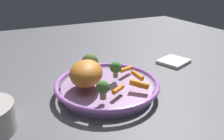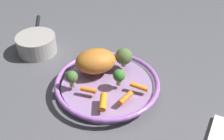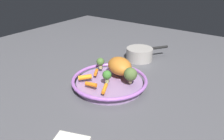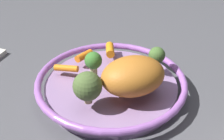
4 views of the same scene
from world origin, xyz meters
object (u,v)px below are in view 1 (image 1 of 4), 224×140
at_px(roast_chicken_piece, 86,73).
at_px(broccoli_floret_edge, 90,62).
at_px(baby_carrot_right, 126,69).
at_px(baby_carrot_left, 139,84).
at_px(baby_carrot_near_rim, 118,89).
at_px(broccoli_floret_large, 103,88).
at_px(dish_towel, 174,61).
at_px(broccoli_floret_small, 116,68).
at_px(serving_bowl, 107,87).
at_px(baby_carrot_back, 137,75).

height_order(roast_chicken_piece, broccoli_floret_edge, roast_chicken_piece).
bearing_deg(baby_carrot_right, baby_carrot_left, -101.10).
bearing_deg(baby_carrot_near_rim, broccoli_floret_large, -162.61).
bearing_deg(baby_carrot_near_rim, dish_towel, 27.54).
xyz_separation_m(baby_carrot_right, broccoli_floret_small, (-0.06, -0.03, 0.03)).
bearing_deg(serving_bowl, baby_carrot_back, -10.87).
height_order(roast_chicken_piece, baby_carrot_back, roast_chicken_piece).
bearing_deg(broccoli_floret_large, roast_chicken_piece, 95.30).
relative_size(baby_carrot_left, dish_towel, 0.47).
distance_m(roast_chicken_piece, baby_carrot_right, 0.17).
relative_size(roast_chicken_piece, broccoli_floret_edge, 1.98).
bearing_deg(baby_carrot_near_rim, broccoli_floret_small, 67.74).
relative_size(serving_bowl, broccoli_floret_large, 6.21).
relative_size(baby_carrot_right, broccoli_floret_large, 1.04).
relative_size(baby_carrot_back, baby_carrot_near_rim, 1.05).
distance_m(serving_bowl, broccoli_floret_small, 0.07).
xyz_separation_m(baby_carrot_left, dish_towel, (0.32, 0.21, -0.05)).
bearing_deg(baby_carrot_left, baby_carrot_right, 78.90).
height_order(baby_carrot_right, broccoli_floret_edge, broccoli_floret_edge).
xyz_separation_m(roast_chicken_piece, dish_towel, (0.46, 0.12, -0.08)).
relative_size(roast_chicken_piece, broccoli_floret_large, 2.44).
bearing_deg(dish_towel, baby_carrot_back, -153.18).
xyz_separation_m(roast_chicken_piece, broccoli_floret_large, (0.01, -0.11, -0.01)).
distance_m(serving_bowl, baby_carrot_right, 0.11).
height_order(serving_bowl, baby_carrot_back, baby_carrot_back).
bearing_deg(serving_bowl, roast_chicken_piece, 171.74).
height_order(baby_carrot_back, broccoli_floret_edge, broccoli_floret_edge).
bearing_deg(serving_bowl, broccoli_floret_small, 21.21).
xyz_separation_m(baby_carrot_right, dish_towel, (0.30, 0.08, -0.05)).
bearing_deg(dish_towel, serving_bowl, -162.35).
bearing_deg(baby_carrot_back, broccoli_floret_edge, 137.09).
relative_size(broccoli_floret_large, dish_towel, 0.44).
height_order(baby_carrot_right, broccoli_floret_small, broccoli_floret_small).
relative_size(broccoli_floret_small, dish_towel, 0.45).
distance_m(broccoli_floret_edge, dish_towel, 0.42).
bearing_deg(broccoli_floret_large, dish_towel, 26.31).
bearing_deg(serving_bowl, baby_carrot_near_rim, -89.61).
bearing_deg(broccoli_floret_large, serving_bowl, 59.33).
height_order(broccoli_floret_edge, broccoli_floret_small, broccoli_floret_edge).
relative_size(roast_chicken_piece, dish_towel, 1.08).
bearing_deg(baby_carrot_right, baby_carrot_near_rim, -127.76).
height_order(serving_bowl, broccoli_floret_small, broccoli_floret_small).
height_order(baby_carrot_left, dish_towel, baby_carrot_left).
bearing_deg(baby_carrot_near_rim, broccoli_floret_edge, 97.03).
distance_m(serving_bowl, baby_carrot_left, 0.12).
bearing_deg(roast_chicken_piece, baby_carrot_near_rim, -52.50).
xyz_separation_m(broccoli_floret_edge, broccoli_floret_large, (-0.04, -0.20, -0.01)).
bearing_deg(baby_carrot_left, baby_carrot_back, 62.79).
bearing_deg(baby_carrot_right, roast_chicken_piece, -167.46).
bearing_deg(broccoli_floret_edge, broccoli_floret_large, -100.65).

